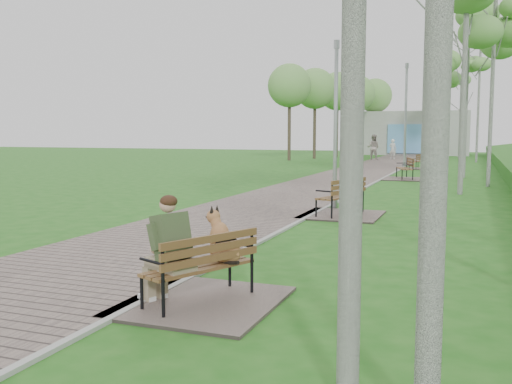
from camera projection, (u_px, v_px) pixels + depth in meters
ground at (71, 342)px, 5.69m from camera, size 120.00×120.00×0.00m
walkway at (345, 177)px, 26.31m from camera, size 3.50×67.00×0.04m
kerb at (383, 178)px, 25.69m from camera, size 0.10×67.00×0.05m
building_north at (413, 133)px, 53.43m from camera, size 10.00×5.20×4.00m
bench_main at (194, 269)px, 6.90m from camera, size 1.79×1.99×1.56m
bench_second at (340, 207)px, 14.27m from camera, size 1.91×2.12×1.17m
bench_third at (404, 174)px, 25.27m from camera, size 1.93×2.15×1.19m
bench_far at (417, 166)px, 32.48m from camera, size 1.72×1.91×1.05m
lamp_post_second at (335, 131)px, 15.32m from camera, size 0.17×0.17×4.51m
lamp_post_third at (405, 121)px, 31.01m from camera, size 0.22×0.22×5.80m
lamp_post_far at (430, 132)px, 51.07m from camera, size 0.18×0.18×4.56m
pedestrian_near at (393, 149)px, 43.60m from camera, size 0.67×0.55×1.58m
pedestrian_far at (373, 147)px, 42.44m from camera, size 1.03×0.85×1.93m
birch_mid_c at (468, 42)px, 25.51m from camera, size 2.60×2.60×7.80m
birch_far_a at (495, 12)px, 21.21m from camera, size 2.33×2.33×8.33m
birch_far_b at (468, 52)px, 31.61m from camera, size 2.29×2.29×8.30m
birch_far_c at (481, 42)px, 38.69m from camera, size 2.58×2.58×10.39m
birch_distant_a at (461, 89)px, 45.06m from camera, size 2.33×2.33×7.03m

